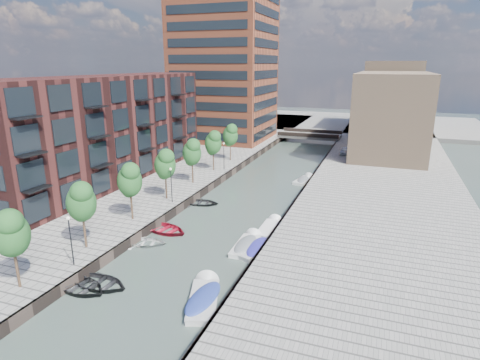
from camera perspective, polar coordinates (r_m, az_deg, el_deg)
The scene contains 32 objects.
water at distance 59.15m, azimuth 4.20°, elevation -0.01°, with size 300.00×300.00×0.00m, color #38473F.
quay_left at distance 76.66m, azimuth -22.67°, elevation 2.93°, with size 60.00×140.00×1.00m, color gray.
quay_right at distance 57.01m, azimuth 19.87°, elevation -1.07°, with size 20.00×140.00×1.00m, color gray.
quay_wall_left at distance 60.87m, azimuth -1.32°, elevation 0.99°, with size 0.25×140.00×1.00m, color #332823.
quay_wall_right at distance 57.73m, azimuth 10.04°, elevation -0.11°, with size 0.25×140.00×1.00m, color #332823.
far_closure at distance 116.81m, azimuth 12.39°, elevation 8.02°, with size 80.00×40.00×1.00m, color gray.
apartment_block at distance 57.56m, azimuth -18.23°, elevation 6.93°, with size 8.00×38.00×14.00m, color black.
tower at distance 85.97m, azimuth -2.16°, elevation 15.91°, with size 18.00×18.00×30.00m, color #97462C.
tan_block_near at distance 77.17m, azimuth 20.65°, elevation 8.90°, with size 12.00×25.00×14.00m, color #8B6F55.
tan_block_far at distance 102.97m, azimuth 20.72°, elevation 11.06°, with size 12.00×20.00×16.00m, color #8B6F55.
bridge at distance 89.32m, azimuth 9.90°, elevation 6.28°, with size 13.00×6.00×1.30m.
tree_0 at distance 32.25m, azimuth -29.83°, elevation -6.40°, with size 2.50×2.50×5.95m.
tree_1 at distance 36.76m, azimuth -21.67°, elevation -2.73°, with size 2.50×2.50×5.95m.
tree_2 at distance 41.95m, azimuth -15.44°, elevation 0.13°, with size 2.50×2.50×5.95m.
tree_3 at distance 47.61m, azimuth -10.63°, elevation 2.34°, with size 2.50×2.50×5.95m.
tree_4 at distance 53.58m, azimuth -6.86°, elevation 4.05°, with size 2.50×2.50×5.95m.
tree_5 at distance 59.78m, azimuth -3.85°, elevation 5.41°, with size 2.50×2.50×5.95m.
tree_6 at distance 66.14m, azimuth -1.40°, elevation 6.49°, with size 2.50×2.50×5.95m.
lamp_0 at distance 34.49m, azimuth -22.99°, elevation -7.31°, with size 0.24×0.24×4.12m.
lamp_1 at distance 46.60m, azimuth -9.76°, elevation -0.21°, with size 0.24×0.24×4.12m.
lamp_2 at distance 60.55m, azimuth -2.31°, elevation 3.84°, with size 0.24×0.24×4.12m.
sloop_0 at distance 33.78m, azimuth -19.34°, elevation -14.08°, with size 3.51×4.91×1.02m, color black.
sloop_1 at distance 33.87m, azimuth -21.82°, elevation -14.26°, with size 3.57×5.00×1.04m, color black.
sloop_2 at distance 41.97m, azimuth -10.59°, elevation -7.24°, with size 3.63×5.08×1.05m, color maroon.
sloop_3 at distance 39.58m, azimuth -13.25°, elevation -8.91°, with size 2.90×4.06×0.84m, color silver.
sloop_4 at distance 49.18m, azimuth -5.54°, elevation -3.47°, with size 3.12×4.36×0.90m, color black.
motorboat_0 at distance 30.42m, azimuth -5.13°, elevation -16.25°, with size 3.69×5.98×1.89m.
motorboat_1 at distance 38.10m, azimuth 1.00°, elevation -9.13°, with size 1.94×5.18×1.71m.
motorboat_2 at distance 42.13m, azimuth 4.37°, elevation -6.76°, with size 1.72×4.85×1.61m.
motorboat_3 at distance 37.52m, azimuth 3.02°, elevation -9.56°, with size 3.53×5.56×1.76m.
motorboat_4 at distance 59.11m, azimuth 9.08°, elevation 0.00°, with size 2.38×4.81×1.53m.
car at distance 73.52m, azimuth 14.69°, elevation 4.05°, with size 1.52×3.78×1.29m, color #B5B7BB.
Camera 1 is at (15.25, -14.69, 16.56)m, focal length 30.00 mm.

